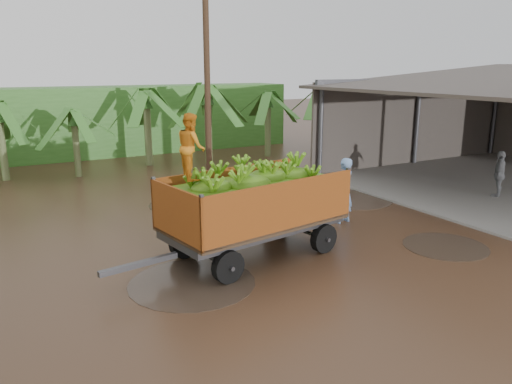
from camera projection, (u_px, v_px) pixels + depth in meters
ground at (287, 233)px, 14.33m from camera, size 100.00×100.00×0.00m
packing_shed at (503, 119)px, 20.77m from camera, size 12.78×10.80×4.76m
hedge_north at (93, 121)px, 26.48m from camera, size 22.00×3.00×3.60m
banana_trailer at (253, 203)px, 12.32m from camera, size 6.39×2.88×3.64m
man_blue at (344, 191)px, 15.07m from camera, size 0.80×0.60×2.00m
man_grey at (499, 175)px, 17.91m from camera, size 1.09×0.87×1.73m
utility_pole at (207, 78)px, 19.51m from camera, size 1.20×0.24×8.27m
banana_plants at (42, 151)px, 16.80m from camera, size 24.94×20.53×4.31m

